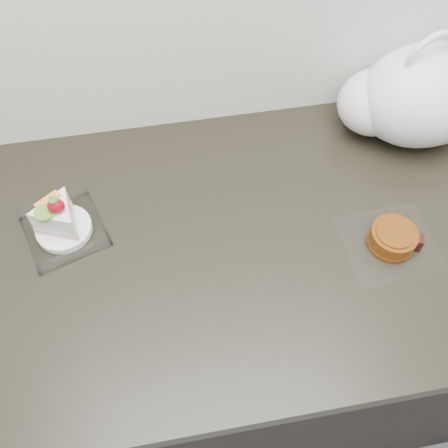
% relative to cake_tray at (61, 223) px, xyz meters
% --- Properties ---
extents(counter, '(2.04, 0.64, 0.90)m').
position_rel_cake_tray_xyz_m(counter, '(0.29, -0.07, -0.48)').
color(counter, black).
rests_on(counter, ground).
extents(cake_tray, '(0.17, 0.17, 0.11)m').
position_rel_cake_tray_xyz_m(cake_tray, '(0.00, 0.00, 0.00)').
color(cake_tray, white).
rests_on(cake_tray, counter).
extents(mooncake_wrap, '(0.17, 0.16, 0.04)m').
position_rel_cake_tray_xyz_m(mooncake_wrap, '(0.58, -0.13, -0.01)').
color(mooncake_wrap, white).
rests_on(mooncake_wrap, counter).
extents(plastic_bag, '(0.30, 0.21, 0.25)m').
position_rel_cake_tray_xyz_m(plastic_bag, '(0.70, 0.13, 0.07)').
color(plastic_bag, white).
rests_on(plastic_bag, counter).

